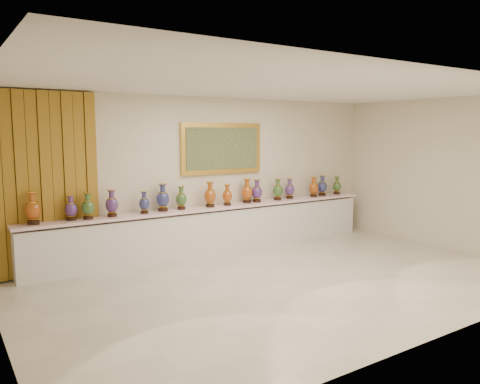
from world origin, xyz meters
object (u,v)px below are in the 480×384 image
Objects in this scene: vase_1 at (71,209)px; vase_2 at (88,207)px; counter at (215,229)px; vase_0 at (33,210)px.

vase_1 is 0.26m from vase_2.
counter is at bearing 1.29° from vase_2.
vase_0 is 1.24× the size of vase_1.
vase_0 is (-3.28, -0.03, 0.69)m from counter.
vase_2 is at bearing -178.71° from counter.
vase_1 reaches higher than counter.
vase_0 reaches higher than vase_2.
vase_0 is at bearing -179.40° from counter.
vase_2 is at bearing -1.42° from vase_0.
counter is at bearing 0.60° from vase_0.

